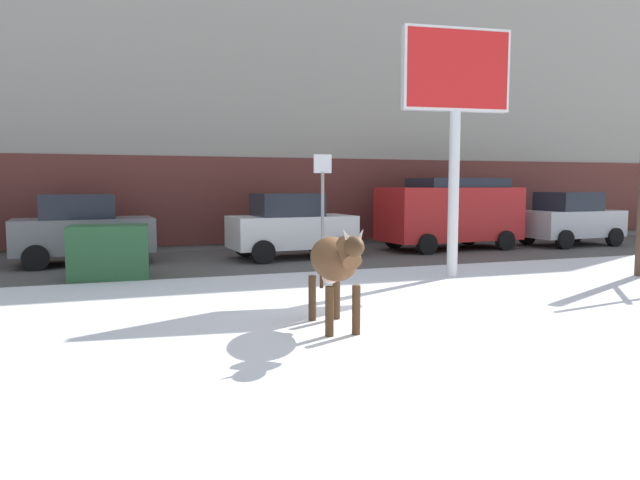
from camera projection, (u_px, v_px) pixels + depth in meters
ground_plane at (395, 323)px, 8.79m from camera, size 120.00×120.00×0.00m
road_strip at (266, 259)px, 16.50m from camera, size 60.00×5.60×0.01m
building_facade at (228, 66)px, 21.23m from camera, size 44.00×6.10×13.00m
cow_brown at (335, 261)px, 8.38m from camera, size 0.70×1.92×1.54m
billboard at (456, 85)px, 12.85m from camera, size 2.53×0.49×5.56m
car_grey_hatchback at (83, 229)px, 15.28m from camera, size 3.62×2.13×1.86m
car_white_hatchback at (291, 226)px, 16.52m from camera, size 3.62×2.13×1.86m
car_red_van at (450, 211)px, 18.79m from camera, size 4.73×2.38×2.32m
car_silver_hatchback at (570, 219)px, 20.02m from camera, size 3.62×2.13×1.86m
pedestrian_near_billboard at (79, 225)px, 17.65m from camera, size 0.36×0.24×1.73m
dumpster at (109, 252)px, 12.98m from camera, size 1.75×1.18×1.20m
street_sign at (323, 203)px, 13.78m from camera, size 0.44×0.08×2.82m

